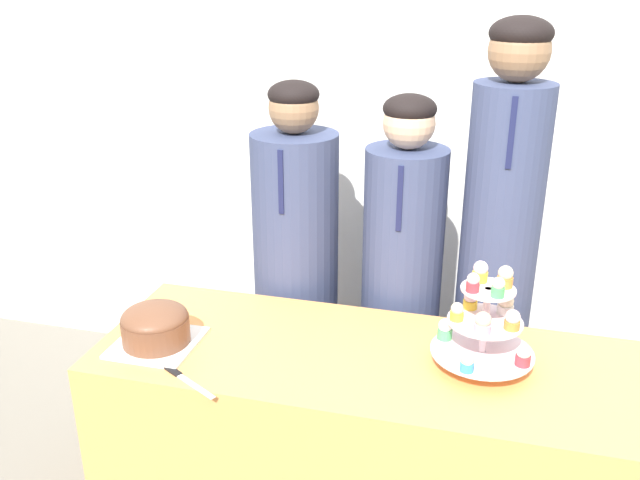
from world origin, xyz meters
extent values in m
cube|color=silver|center=(0.00, 1.33, 1.35)|extent=(9.00, 0.06, 2.70)
cube|color=#EF9951|center=(0.00, 0.30, 0.35)|extent=(1.65, 0.59, 0.71)
cube|color=white|center=(-0.65, 0.20, 0.71)|extent=(0.24, 0.24, 0.01)
cylinder|color=brown|center=(-0.65, 0.20, 0.76)|extent=(0.20, 0.20, 0.08)
ellipsoid|color=brown|center=(-0.65, 0.20, 0.80)|extent=(0.20, 0.20, 0.07)
cube|color=silver|center=(-0.44, 0.02, 0.71)|extent=(0.14, 0.09, 0.00)
cube|color=black|center=(-0.53, 0.07, 0.71)|extent=(0.07, 0.05, 0.01)
cylinder|color=silver|center=(0.32, 0.32, 0.83)|extent=(0.02, 0.02, 0.25)
cylinder|color=silver|center=(0.32, 0.32, 0.75)|extent=(0.29, 0.29, 0.01)
cylinder|color=silver|center=(0.32, 0.32, 0.85)|extent=(0.21, 0.21, 0.01)
cylinder|color=silver|center=(0.32, 0.32, 0.95)|extent=(0.15, 0.15, 0.01)
cylinder|color=#3893DB|center=(0.28, 0.21, 0.77)|extent=(0.04, 0.04, 0.02)
sphere|color=beige|center=(0.28, 0.21, 0.79)|extent=(0.04, 0.04, 0.04)
cylinder|color=#E5333D|center=(0.43, 0.28, 0.77)|extent=(0.04, 0.04, 0.03)
sphere|color=white|center=(0.43, 0.28, 0.80)|extent=(0.04, 0.04, 0.04)
cylinder|color=#3893DB|center=(0.36, 0.43, 0.77)|extent=(0.04, 0.04, 0.03)
sphere|color=#F4E5C6|center=(0.36, 0.43, 0.80)|extent=(0.04, 0.04, 0.04)
cylinder|color=#4CB766|center=(0.21, 0.37, 0.77)|extent=(0.04, 0.04, 0.03)
sphere|color=white|center=(0.21, 0.37, 0.80)|extent=(0.04, 0.04, 0.04)
cylinder|color=yellow|center=(0.27, 0.39, 0.87)|extent=(0.04, 0.04, 0.03)
sphere|color=silver|center=(0.27, 0.39, 0.89)|extent=(0.04, 0.04, 0.04)
cylinder|color=yellow|center=(0.24, 0.31, 0.87)|extent=(0.04, 0.04, 0.02)
sphere|color=beige|center=(0.24, 0.31, 0.89)|extent=(0.04, 0.04, 0.04)
cylinder|color=pink|center=(0.31, 0.25, 0.87)|extent=(0.05, 0.05, 0.03)
sphere|color=beige|center=(0.31, 0.25, 0.90)|extent=(0.04, 0.04, 0.04)
cylinder|color=orange|center=(0.39, 0.29, 0.87)|extent=(0.04, 0.04, 0.02)
sphere|color=silver|center=(0.39, 0.29, 0.89)|extent=(0.04, 0.04, 0.04)
cylinder|color=white|center=(0.37, 0.38, 0.87)|extent=(0.05, 0.05, 0.03)
sphere|color=#F4E5C6|center=(0.37, 0.38, 0.90)|extent=(0.04, 0.04, 0.04)
cylinder|color=yellow|center=(0.29, 0.36, 0.97)|extent=(0.04, 0.04, 0.03)
sphere|color=silver|center=(0.29, 0.36, 1.00)|extent=(0.04, 0.04, 0.04)
cylinder|color=#E5333D|center=(0.27, 0.29, 0.97)|extent=(0.04, 0.04, 0.03)
sphere|color=silver|center=(0.27, 0.29, 0.99)|extent=(0.03, 0.03, 0.03)
cylinder|color=#4CB766|center=(0.34, 0.28, 0.97)|extent=(0.04, 0.04, 0.03)
sphere|color=#F4E5C6|center=(0.34, 0.28, 0.99)|extent=(0.03, 0.03, 0.03)
cylinder|color=orange|center=(0.36, 0.35, 0.97)|extent=(0.04, 0.04, 0.03)
sphere|color=beige|center=(0.36, 0.35, 1.00)|extent=(0.04, 0.04, 0.04)
cylinder|color=#384266|center=(-0.38, 0.79, 0.62)|extent=(0.31, 0.31, 1.24)
sphere|color=#8E6B4C|center=(-0.38, 0.79, 1.33)|extent=(0.17, 0.17, 0.17)
ellipsoid|color=black|center=(-0.38, 0.79, 1.38)|extent=(0.18, 0.18, 0.10)
cube|color=#191E47|center=(-0.38, 0.63, 1.11)|extent=(0.02, 0.01, 0.22)
cylinder|color=#384266|center=(0.02, 0.79, 0.61)|extent=(0.29, 0.29, 1.21)
sphere|color=#D6AD89|center=(0.02, 0.79, 1.30)|extent=(0.17, 0.17, 0.17)
ellipsoid|color=black|center=(0.02, 0.79, 1.35)|extent=(0.18, 0.18, 0.10)
cube|color=#191E47|center=(0.02, 0.65, 1.08)|extent=(0.02, 0.01, 0.22)
cylinder|color=#384266|center=(0.34, 0.79, 0.72)|extent=(0.26, 0.26, 1.44)
sphere|color=#8E6B4C|center=(0.34, 0.79, 1.54)|extent=(0.19, 0.19, 0.19)
ellipsoid|color=black|center=(0.34, 0.79, 1.59)|extent=(0.19, 0.19, 0.10)
cube|color=#191E47|center=(0.34, 0.66, 1.31)|extent=(0.02, 0.01, 0.22)
camera|label=1|loc=(0.29, -1.42, 1.77)|focal=38.00mm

